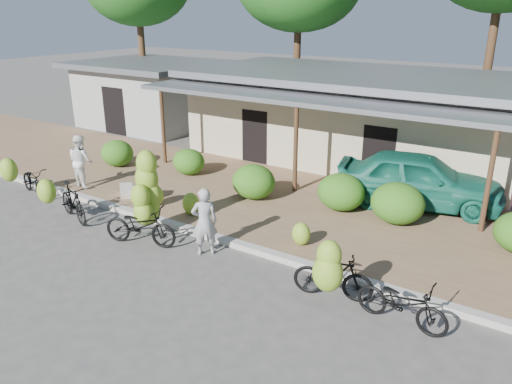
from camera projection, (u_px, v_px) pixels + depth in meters
ground at (162, 273)px, 11.26m from camera, size 100.00×100.00×0.00m
sidewalk at (277, 203)px, 15.16m from camera, size 60.00×6.00×0.12m
curb at (216, 238)px, 12.80m from camera, size 60.00×0.25×0.15m
shop_main at (357, 116)px, 19.22m from camera, size 13.00×8.50×3.35m
shop_grey at (151, 93)px, 24.99m from camera, size 7.00×6.00×3.15m
hedge_0 at (117, 153)px, 18.33m from camera, size 1.24×1.11×0.97m
hedge_1 at (189, 162)px, 17.42m from camera, size 1.16×1.04×0.90m
hedge_2 at (254, 182)px, 15.19m from camera, size 1.36×1.22×1.06m
hedge_3 at (341, 192)px, 14.31m from camera, size 1.38×1.24×1.08m
hedge_4 at (398, 203)px, 13.42m from camera, size 1.45×1.30×1.13m
bike_far_left at (29, 179)px, 15.70m from camera, size 1.86×1.41×1.35m
bike_left at (69, 200)px, 13.84m from camera, size 1.82×1.36×1.34m
bike_center at (144, 209)px, 12.54m from camera, size 2.04×1.40×2.32m
bike_right at (332, 273)px, 9.91m from camera, size 1.72×1.31×1.58m
bike_far_right at (402, 303)px, 9.28m from camera, size 1.83×0.76×0.94m
loose_banana_a at (156, 195)px, 14.71m from camera, size 0.49×0.41×0.61m
loose_banana_b at (191, 204)px, 14.04m from camera, size 0.52×0.44×0.64m
loose_banana_c at (301, 234)px, 12.24m from camera, size 0.47×0.40×0.59m
sack_near at (146, 192)px, 15.40m from camera, size 0.93×0.81×0.30m
sack_far at (127, 190)px, 15.59m from camera, size 0.82×0.77×0.28m
vendor at (205, 222)px, 11.86m from camera, size 0.73×0.72×1.70m
bystander at (81, 161)px, 16.10m from camera, size 0.92×0.76×1.72m
teal_van at (419, 179)px, 14.55m from camera, size 5.04×2.90×1.61m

